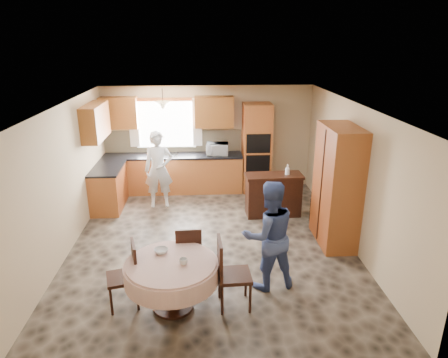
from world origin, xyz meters
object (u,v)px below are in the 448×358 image
person_dining (269,235)px  dining_table (172,272)px  chair_right (228,270)px  chair_back (189,251)px  sideboard (273,196)px  chair_left (127,272)px  cupboard (337,186)px  person_sink (159,170)px  oven_tower (256,148)px

person_dining → dining_table: bearing=6.5°
dining_table → chair_right: bearing=0.5°
chair_back → person_dining: 1.23m
sideboard → chair_left: size_ratio=1.25×
cupboard → person_sink: size_ratio=1.27×
chair_right → person_dining: (0.62, 0.46, 0.27)m
oven_tower → chair_back: (-1.52, -3.85, -0.55)m
dining_table → person_dining: 1.49m
sideboard → person_dining: person_dining is taller
cupboard → chair_right: (-2.04, -1.78, -0.51)m
sideboard → dining_table: (-1.91, -3.00, 0.14)m
dining_table → sideboard: bearing=57.6°
oven_tower → person_dining: size_ratio=1.27×
sideboard → chair_right: chair_right is taller
dining_table → person_sink: 3.67m
cupboard → person_sink: 3.80m
person_sink → person_dining: bearing=-64.5°
chair_left → chair_right: chair_right is taller
chair_left → person_sink: bearing=163.4°
chair_left → dining_table: bearing=63.9°
chair_right → sideboard: bearing=-23.7°
chair_left → person_sink: (0.10, 3.51, 0.32)m
chair_back → person_sink: size_ratio=0.55×
oven_tower → person_dining: 4.05m
sideboard → chair_left: bearing=-134.0°
dining_table → chair_left: chair_left is taller
chair_left → chair_back: (0.83, 0.52, -0.01)m
sideboard → dining_table: bearing=-125.2°
person_sink → person_dining: 3.69m
chair_left → chair_back: chair_left is taller
cupboard → chair_left: cupboard is taller
dining_table → person_dining: size_ratio=0.76×
oven_tower → person_dining: bearing=-95.0°
chair_left → person_dining: (2.00, 0.35, 0.32)m
cupboard → chair_back: bearing=-156.1°
dining_table → chair_right: 0.77m
cupboard → person_sink: bearing=150.9°
cupboard → sideboard: bearing=126.3°
cupboard → person_dining: 1.95m
dining_table → chair_left: bearing=168.9°
chair_left → person_dining: person_dining is taller
sideboard → person_sink: person_sink is taller
dining_table → chair_back: 0.67m
chair_left → person_sink: 3.52m
cupboard → chair_right: cupboard is taller
chair_right → person_dining: person_dining is taller
chair_left → person_dining: size_ratio=0.56×
dining_table → person_dining: person_dining is taller
dining_table → person_dining: bearing=18.6°
chair_left → oven_tower: bearing=136.8°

